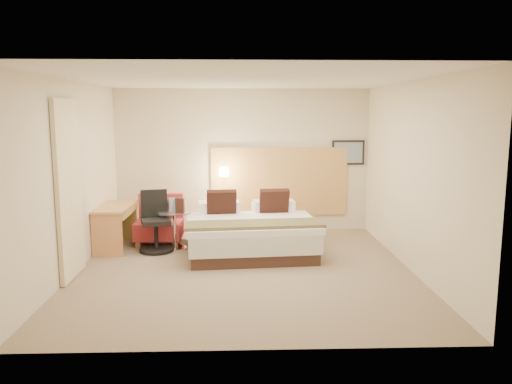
{
  "coord_description": "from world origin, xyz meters",
  "views": [
    {
      "loc": [
        -0.06,
        -6.97,
        2.24
      ],
      "look_at": [
        0.2,
        0.74,
        1.02
      ],
      "focal_mm": 35.0,
      "sensor_mm": 36.0,
      "label": 1
    }
  ],
  "objects_px": {
    "bed": "(250,232)",
    "desk_chair": "(156,227)",
    "lounge_chair": "(160,223)",
    "side_table": "(175,228)",
    "desk": "(116,215)"
  },
  "relations": [
    {
      "from": "lounge_chair",
      "to": "side_table",
      "type": "relative_size",
      "value": 1.15
    },
    {
      "from": "lounge_chair",
      "to": "desk_chair",
      "type": "bearing_deg",
      "value": -87.42
    },
    {
      "from": "lounge_chair",
      "to": "bed",
      "type": "bearing_deg",
      "value": -21.74
    },
    {
      "from": "bed",
      "to": "desk_chair",
      "type": "relative_size",
      "value": 2.21
    },
    {
      "from": "bed",
      "to": "desk",
      "type": "bearing_deg",
      "value": 173.33
    },
    {
      "from": "side_table",
      "to": "desk_chair",
      "type": "distance_m",
      "value": 0.32
    },
    {
      "from": "bed",
      "to": "side_table",
      "type": "xyz_separation_m",
      "value": [
        -1.25,
        0.18,
        0.03
      ]
    },
    {
      "from": "lounge_chair",
      "to": "desk",
      "type": "height_order",
      "value": "lounge_chair"
    },
    {
      "from": "lounge_chair",
      "to": "side_table",
      "type": "height_order",
      "value": "lounge_chair"
    },
    {
      "from": "side_table",
      "to": "desk_chair",
      "type": "height_order",
      "value": "desk_chair"
    },
    {
      "from": "lounge_chair",
      "to": "side_table",
      "type": "distance_m",
      "value": 0.55
    },
    {
      "from": "lounge_chair",
      "to": "desk_chair",
      "type": "height_order",
      "value": "desk_chair"
    },
    {
      "from": "bed",
      "to": "lounge_chair",
      "type": "relative_size",
      "value": 2.62
    },
    {
      "from": "side_table",
      "to": "lounge_chair",
      "type": "bearing_deg",
      "value": 125.65
    },
    {
      "from": "bed",
      "to": "desk",
      "type": "distance_m",
      "value": 2.25
    }
  ]
}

